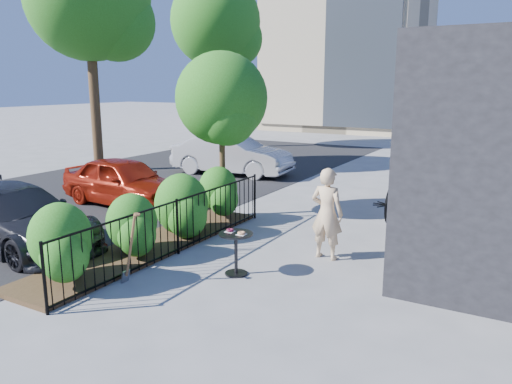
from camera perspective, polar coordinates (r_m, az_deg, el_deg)
The scene contains 14 objects.
ground at distance 9.08m, azimuth -1.32°, elevation -8.63°, with size 120.00×120.00×0.00m, color gray.
fence at distance 9.72m, azimuth -8.96°, elevation -3.87°, with size 0.05×6.05×1.10m.
planting_bed at distance 10.31m, azimuth -11.93°, elevation -6.07°, with size 1.30×6.00×0.08m, color #382616.
shrubs at distance 10.13m, azimuth -11.30°, elevation -2.48°, with size 1.10×5.60×1.24m.
patio_tree at distance 12.01m, azimuth -3.82°, elevation 10.00°, with size 2.20×2.20×3.94m.
street at distance 15.66m, azimuth -17.90°, elevation -0.22°, with size 9.00×30.00×0.01m, color black.
street_tree_near at distance 19.66m, azimuth -18.58°, elevation 19.54°, with size 4.40×4.40×8.28m.
street_tree_far at distance 25.73m, azimuth -4.58°, elevation 18.26°, with size 4.40×4.40×8.28m.
cafe_table at distance 8.61m, azimuth -2.31°, elevation -6.18°, with size 0.59×0.59×0.79m.
woman at distance 9.39m, azimuth 8.11°, elevation -2.47°, with size 0.63×0.42×1.74m, color #D3B288.
shovel at distance 8.45m, azimuth -14.23°, elevation -6.64°, with size 0.42×0.16×1.26m.
car_red at distance 13.92m, azimuth -14.82°, elevation 1.18°, with size 1.54×3.84×1.31m, color maroon.
car_silver at distance 18.05m, azimuth -2.79°, elevation 4.28°, with size 1.53×4.38×1.44m, color #ADADB2.
car_darkgrey at distance 11.14m, azimuth -25.78°, elevation -2.57°, with size 1.73×4.27×1.24m, color black.
Camera 1 is at (4.37, -7.27, 3.25)m, focal length 35.00 mm.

